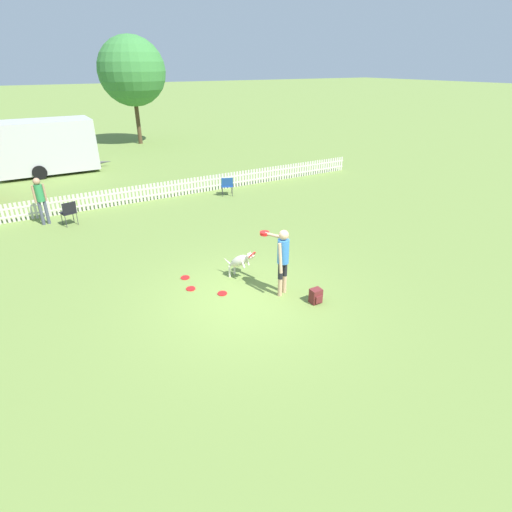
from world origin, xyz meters
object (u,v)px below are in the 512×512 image
backpack_on_grass (316,296)px  equipment_trailer (45,146)px  frisbee_near_handler (222,293)px  folding_chair_center (227,185)px  handler_person (282,254)px  spectator_standing (40,197)px  tree_left_grove (132,71)px  frisbee_midfield (191,289)px  frisbee_near_dog (185,278)px  folding_chair_blue_left (69,211)px  leaping_dog (240,261)px

backpack_on_grass → equipment_trailer: (-4.23, 17.08, 1.21)m
frisbee_near_handler → folding_chair_center: 8.25m
handler_person → spectator_standing: size_ratio=1.02×
tree_left_grove → handler_person: bearing=-96.9°
frisbee_midfield → folding_chair_center: bearing=56.8°
handler_person → folding_chair_center: 8.42m
equipment_trailer → tree_left_grove: bearing=42.5°
frisbee_near_dog → equipment_trailer: (-1.95, 14.34, 1.38)m
folding_chair_blue_left → spectator_standing: 1.08m
backpack_on_grass → equipment_trailer: size_ratio=0.07×
handler_person → leaping_dog: handler_person is taller
leaping_dog → tree_left_grove: tree_left_grove is taller
backpack_on_grass → spectator_standing: (-5.14, 9.03, 0.85)m
handler_person → frisbee_near_dog: 2.86m
frisbee_midfield → folding_chair_blue_left: 6.67m
frisbee_near_handler → equipment_trailer: equipment_trailer is taller
folding_chair_center → frisbee_near_dog: bearing=77.3°
backpack_on_grass → leaping_dog: bearing=117.1°
frisbee_midfield → folding_chair_center: 8.02m
equipment_trailer → tree_left_grove: 9.45m
spectator_standing → backpack_on_grass: bearing=110.9°
handler_person → frisbee_near_dog: handler_person is taller
leaping_dog → frisbee_midfield: size_ratio=4.36×
folding_chair_blue_left → equipment_trailer: (0.14, 8.63, 0.87)m
handler_person → frisbee_midfield: size_ratio=7.26×
folding_chair_blue_left → spectator_standing: spectator_standing is taller
leaping_dog → frisbee_near_handler: bearing=7.6°
frisbee_near_handler → folding_chair_blue_left: bearing=110.5°
folding_chair_center → spectator_standing: spectator_standing is taller
tree_left_grove → frisbee_near_dog: bearing=-102.4°
folding_chair_center → equipment_trailer: 10.41m
folding_chair_blue_left → tree_left_grove: bearing=-127.0°
folding_chair_center → spectator_standing: size_ratio=0.49×
handler_person → folding_chair_blue_left: bearing=93.5°
frisbee_near_handler → tree_left_grove: 22.51m
equipment_trailer → folding_chair_center: bearing=-53.7°
tree_left_grove → frisbee_near_handler: bearing=-100.4°
folding_chair_blue_left → spectator_standing: (-0.76, 0.58, 0.50)m
frisbee_midfield → equipment_trailer: size_ratio=0.04×
backpack_on_grass → tree_left_grove: size_ratio=0.05×
spectator_standing → tree_left_grove: (7.35, 14.12, 3.68)m
tree_left_grove → folding_chair_center: bearing=-90.8°
folding_chair_center → spectator_standing: 7.17m
handler_person → frisbee_near_handler: 1.82m
leaping_dog → backpack_on_grass: 2.23m
backpack_on_grass → folding_chair_center: bearing=77.1°
handler_person → equipment_trailer: bearing=79.5°
tree_left_grove → backpack_on_grass: bearing=-95.5°
folding_chair_center → backpack_on_grass: bearing=99.7°
handler_person → frisbee_midfield: handler_person is taller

